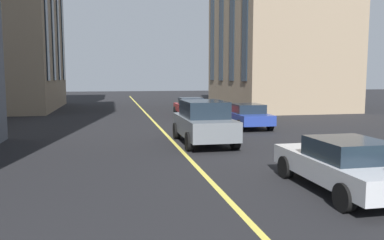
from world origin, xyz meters
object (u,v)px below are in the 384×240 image
at_px(car_silver_mid, 343,164).
at_px(car_red_oncoming, 190,107).
at_px(car_grey_near, 204,122).
at_px(car_blue_trailing, 246,115).

height_order(car_silver_mid, car_red_oncoming, same).
height_order(car_grey_near, car_red_oncoming, car_grey_near).
bearing_deg(car_blue_trailing, car_grey_near, 142.34).
bearing_deg(car_blue_trailing, car_silver_mid, 171.63).
bearing_deg(car_grey_near, car_silver_mid, -166.35).
relative_size(car_red_oncoming, car_blue_trailing, 1.00).
bearing_deg(car_silver_mid, car_red_oncoming, 0.15).
relative_size(car_grey_near, car_blue_trailing, 1.07).
height_order(car_grey_near, car_blue_trailing, car_grey_near).
relative_size(car_silver_mid, car_blue_trailing, 1.00).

